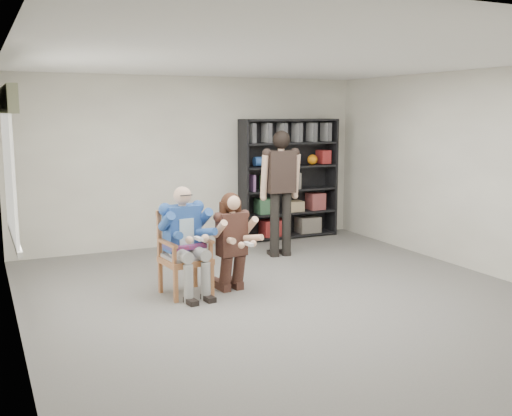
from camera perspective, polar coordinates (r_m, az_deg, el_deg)
name	(u,v)px	position (r m, az deg, el deg)	size (l,w,h in m)	color
room_shell	(294,184)	(6.88, 3.64, 2.27)	(6.00, 7.00, 2.80)	beige
floor	(293,302)	(7.18, 3.52, -8.89)	(6.00, 7.00, 0.01)	slate
window_left	(11,167)	(7.02, -22.32, 3.63)	(0.16, 2.00, 1.75)	white
armchair	(185,253)	(7.35, -6.74, -4.31)	(0.60, 0.58, 1.04)	#A85F2F
seated_man	(185,241)	(7.32, -6.77, -3.13)	(0.58, 0.81, 1.35)	#194393
kneeling_woman	(233,243)	(7.42, -2.20, -3.35)	(0.52, 0.83, 1.23)	#3B1F1C
bookshelf	(289,179)	(10.59, 3.15, 2.78)	(1.80, 0.38, 2.10)	black
standing_man	(281,195)	(9.19, 2.38, 1.26)	(0.59, 0.33, 1.92)	black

